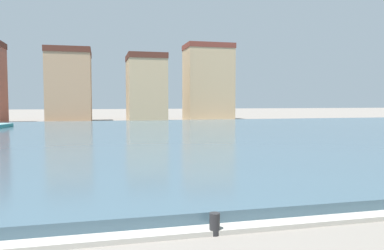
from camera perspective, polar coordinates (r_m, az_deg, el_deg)
name	(u,v)px	position (r m, az deg, el deg)	size (l,w,h in m)	color
harbor_water	(111,137)	(30.30, -12.11, -1.79)	(89.64, 43.67, 0.40)	#3D5666
quay_edge_coping	(143,236)	(8.64, -7.48, -16.31)	(89.64, 0.50, 0.12)	#ADA89E
mooring_bollard	(215,224)	(8.75, 3.44, -14.72)	(0.24, 0.24, 0.50)	#232326
townhouse_tall_gabled	(70,86)	(57.56, -18.03, 5.65)	(6.15, 8.11, 10.46)	tan
townhouse_narrow_midrow	(146,89)	(54.89, -6.97, 5.50)	(5.38, 6.97, 9.68)	tan
townhouse_corner_house	(208,82)	(60.40, 2.46, 6.46)	(7.41, 5.47, 12.01)	tan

